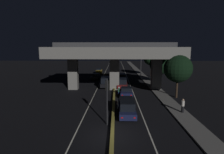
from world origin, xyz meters
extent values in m
plane|color=black|center=(0.00, 0.00, 0.00)|extent=(200.00, 200.00, 0.00)
cube|color=beige|center=(-3.24, 35.00, 0.00)|extent=(0.12, 126.00, 0.00)
cube|color=beige|center=(3.24, 35.00, 0.00)|extent=(0.12, 126.00, 0.00)
cube|color=olive|center=(0.00, 35.00, 0.17)|extent=(0.31, 126.00, 0.35)
cube|color=#5B5956|center=(7.62, 28.00, 0.08)|extent=(2.01, 126.00, 0.15)
cube|color=slate|center=(-7.57, 17.54, 2.93)|extent=(1.70, 1.28, 5.86)
cube|color=slate|center=(7.57, 17.54, 2.93)|extent=(1.70, 1.28, 5.86)
cube|color=slate|center=(0.00, 17.54, 2.93)|extent=(1.70, 1.28, 5.86)
cube|color=slate|center=(0.00, 17.54, 6.73)|extent=(22.09, 11.66, 1.76)
cube|color=#333335|center=(0.00, 17.54, 8.06)|extent=(22.09, 0.40, 0.90)
cylinder|color=black|center=(-0.56, 2.19, 2.28)|extent=(0.14, 0.14, 4.57)
cube|color=black|center=(-0.56, 2.37, 3.89)|extent=(0.30, 0.28, 0.95)
sphere|color=red|center=(-0.56, 2.52, 4.19)|extent=(0.18, 0.18, 0.18)
sphere|color=black|center=(-0.56, 2.52, 3.89)|extent=(0.18, 0.18, 0.18)
sphere|color=black|center=(-0.56, 2.52, 3.60)|extent=(0.18, 0.18, 0.18)
cylinder|color=#2D2D30|center=(7.10, 34.04, 3.63)|extent=(0.18, 0.18, 7.26)
cylinder|color=#2D2D30|center=(5.87, 34.04, 7.11)|extent=(2.46, 0.10, 0.10)
ellipsoid|color=#F2B759|center=(4.64, 34.04, 7.01)|extent=(0.56, 0.32, 0.24)
cube|color=#141938|center=(1.50, 4.79, 0.61)|extent=(1.79, 4.73, 0.63)
cube|color=black|center=(1.50, 4.91, 1.33)|extent=(1.57, 3.40, 0.81)
cylinder|color=black|center=(0.63, 6.34, 0.29)|extent=(0.20, 0.59, 0.59)
cylinder|color=black|center=(2.35, 6.35, 0.29)|extent=(0.20, 0.59, 0.59)
cylinder|color=black|center=(0.66, 3.23, 0.29)|extent=(0.20, 0.59, 0.59)
cylinder|color=black|center=(2.37, 3.24, 0.29)|extent=(0.20, 0.59, 0.59)
cube|color=red|center=(0.90, 2.42, 0.64)|extent=(0.18, 0.03, 0.11)
cube|color=red|center=(2.13, 2.43, 0.64)|extent=(0.18, 0.03, 0.11)
cube|color=#141938|center=(1.93, 12.97, 0.62)|extent=(1.95, 4.23, 0.60)
cube|color=black|center=(1.92, 12.86, 1.17)|extent=(1.66, 1.72, 0.50)
cylinder|color=black|center=(1.07, 14.37, 0.33)|extent=(0.22, 0.66, 0.65)
cylinder|color=black|center=(2.86, 14.32, 0.33)|extent=(0.22, 0.66, 0.65)
cylinder|color=black|center=(0.99, 11.62, 0.33)|extent=(0.22, 0.66, 0.65)
cylinder|color=black|center=(2.78, 11.56, 0.33)|extent=(0.22, 0.66, 0.65)
cube|color=red|center=(1.23, 10.89, 0.65)|extent=(0.18, 0.04, 0.11)
cube|color=red|center=(2.50, 10.85, 0.65)|extent=(0.18, 0.04, 0.11)
cube|color=#591414|center=(1.49, 18.95, 0.61)|extent=(2.01, 4.82, 0.62)
cube|color=black|center=(1.50, 19.07, 1.37)|extent=(1.74, 3.48, 0.89)
cylinder|color=black|center=(0.65, 20.55, 0.30)|extent=(0.22, 0.62, 0.61)
cylinder|color=black|center=(2.45, 20.48, 0.30)|extent=(0.22, 0.62, 0.61)
cylinder|color=black|center=(0.54, 17.42, 0.30)|extent=(0.22, 0.62, 0.61)
cylinder|color=black|center=(2.33, 17.35, 0.30)|extent=(0.22, 0.62, 0.61)
cube|color=red|center=(0.76, 16.59, 0.64)|extent=(0.18, 0.04, 0.11)
cube|color=red|center=(2.04, 16.54, 0.64)|extent=(0.18, 0.04, 0.11)
cube|color=gray|center=(1.68, 26.07, 0.67)|extent=(1.90, 4.51, 0.73)
cube|color=black|center=(1.68, 26.07, 1.39)|extent=(1.66, 2.71, 0.71)
cylinder|color=black|center=(0.78, 27.56, 0.31)|extent=(0.20, 0.62, 0.62)
cylinder|color=black|center=(2.60, 27.55, 0.31)|extent=(0.20, 0.62, 0.62)
cylinder|color=black|center=(0.76, 24.59, 0.31)|extent=(0.20, 0.62, 0.62)
cylinder|color=black|center=(2.58, 24.58, 0.31)|extent=(0.20, 0.62, 0.62)
cube|color=red|center=(1.01, 23.81, 0.71)|extent=(0.18, 0.03, 0.11)
cube|color=red|center=(2.32, 23.80, 0.71)|extent=(0.18, 0.03, 0.11)
cube|color=black|center=(-1.73, 19.41, 0.68)|extent=(2.01, 4.64, 0.67)
cube|color=black|center=(-1.73, 19.29, 1.51)|extent=(1.75, 3.35, 0.99)
cylinder|color=black|center=(-0.77, 17.92, 0.34)|extent=(0.22, 0.69, 0.68)
cylinder|color=black|center=(-2.61, 17.87, 0.34)|extent=(0.22, 0.69, 0.68)
cylinder|color=black|center=(-0.85, 20.95, 0.34)|extent=(0.22, 0.69, 0.68)
cylinder|color=black|center=(-2.70, 20.89, 0.34)|extent=(0.22, 0.69, 0.68)
cube|color=white|center=(-1.14, 21.73, 0.58)|extent=(0.18, 0.04, 0.11)
cube|color=white|center=(-2.46, 21.69, 0.58)|extent=(0.18, 0.04, 0.11)
cube|color=black|center=(-4.68, 28.32, 0.64)|extent=(1.84, 4.48, 0.66)
cube|color=black|center=(-4.67, 28.43, 1.23)|extent=(1.54, 1.83, 0.52)
cylinder|color=black|center=(-3.93, 26.83, 0.31)|extent=(0.23, 0.63, 0.62)
cylinder|color=black|center=(-5.55, 26.90, 0.31)|extent=(0.23, 0.63, 0.62)
cylinder|color=black|center=(-3.81, 29.74, 0.31)|extent=(0.23, 0.63, 0.62)
cylinder|color=black|center=(-5.43, 29.81, 0.31)|extent=(0.23, 0.63, 0.62)
cube|color=white|center=(-4.00, 30.51, 0.54)|extent=(0.18, 0.04, 0.11)
cube|color=white|center=(-5.17, 30.56, 0.54)|extent=(0.18, 0.04, 0.11)
cube|color=gold|center=(-4.91, 38.68, 0.70)|extent=(1.89, 4.19, 0.76)
cube|color=black|center=(-4.91, 38.78, 1.33)|extent=(1.59, 1.71, 0.51)
cylinder|color=black|center=(-4.01, 37.35, 0.32)|extent=(0.22, 0.64, 0.63)
cylinder|color=black|center=(-5.71, 37.29, 0.32)|extent=(0.22, 0.64, 0.63)
cylinder|color=black|center=(-4.11, 40.07, 0.32)|extent=(0.22, 0.64, 0.63)
cylinder|color=black|center=(-5.81, 40.01, 0.32)|extent=(0.22, 0.64, 0.63)
cube|color=white|center=(-4.38, 40.78, 0.58)|extent=(0.18, 0.04, 0.11)
cube|color=white|center=(-5.59, 40.73, 0.58)|extent=(0.18, 0.04, 0.11)
cylinder|color=black|center=(0.60, 7.21, 0.28)|extent=(0.08, 0.57, 0.57)
cylinder|color=black|center=(0.59, 5.82, 0.28)|extent=(0.10, 0.57, 0.57)
cube|color=silver|center=(0.59, 6.52, 0.50)|extent=(0.25, 1.05, 0.32)
cylinder|color=beige|center=(0.59, 6.52, 0.89)|extent=(0.32, 0.32, 0.46)
sphere|color=silver|center=(0.59, 6.52, 1.25)|extent=(0.24, 0.24, 0.24)
cube|color=red|center=(0.59, 5.77, 0.50)|extent=(0.08, 0.03, 0.08)
cylinder|color=black|center=(0.72, 13.56, 0.30)|extent=(0.09, 0.61, 0.60)
cylinder|color=black|center=(0.76, 12.19, 0.30)|extent=(0.11, 0.61, 0.60)
cube|color=navy|center=(0.74, 12.87, 0.52)|extent=(0.27, 1.05, 0.32)
cylinder|color=#26593F|center=(0.74, 12.87, 0.97)|extent=(0.33, 0.33, 0.58)
sphere|color=silver|center=(0.74, 12.87, 1.39)|extent=(0.24, 0.24, 0.24)
cube|color=red|center=(0.76, 12.14, 0.52)|extent=(0.08, 0.03, 0.08)
cylinder|color=black|center=(7.90, 5.39, 0.53)|extent=(0.30, 0.30, 0.76)
cylinder|color=beige|center=(7.90, 5.39, 1.23)|extent=(0.36, 0.36, 0.64)
sphere|color=tan|center=(7.90, 5.39, 1.65)|extent=(0.21, 0.21, 0.21)
cylinder|color=#2D2116|center=(9.52, 12.21, 1.45)|extent=(0.30, 0.30, 2.89)
sphere|color=black|center=(9.52, 12.21, 4.46)|extent=(4.16, 4.16, 4.16)
cylinder|color=#2D2116|center=(9.70, 23.55, 1.26)|extent=(0.45, 0.45, 2.53)
sphere|color=black|center=(9.70, 23.55, 4.21)|extent=(4.48, 4.48, 4.48)
cylinder|color=#38281C|center=(9.86, 33.53, 1.77)|extent=(0.34, 0.34, 3.54)
sphere|color=black|center=(9.86, 33.53, 5.23)|extent=(4.50, 4.50, 4.50)
camera|label=1|loc=(0.30, -13.89, 7.27)|focal=28.00mm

